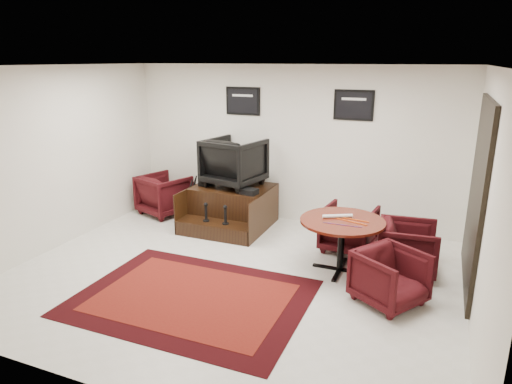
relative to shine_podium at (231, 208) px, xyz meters
The scene contains 16 objects.
ground 2.02m from the shine_podium, 64.96° to the right, with size 6.00×6.00×0.00m, color silver.
room_shell 2.56m from the shine_podium, 53.39° to the right, with size 6.02×5.02×2.81m.
area_rug 2.66m from the shine_podium, 75.50° to the right, with size 2.83×2.12×0.01m.
shine_podium is the anchor object (origin of this frame).
shine_chair 0.86m from the shine_podium, 90.00° to the left, with size 0.91×0.86×0.94m, color black.
shoes_pair 0.64m from the shine_podium, behind, with size 0.22×0.26×0.09m.
polish_kit 0.68m from the shine_podium, 29.96° to the right, with size 0.28×0.19×0.10m, color black.
umbrella_black 0.84m from the shine_podium, behind, with size 0.31×0.12×0.84m, color black, non-canonical shape.
umbrella_hooked 0.83m from the shine_podium, behind, with size 0.33×0.12×0.88m, color black, non-canonical shape.
armchair_side 1.47m from the shine_podium, behind, with size 0.82×0.77×0.84m, color black.
meeting_table 2.48m from the shine_podium, 26.17° to the right, with size 1.16×1.16×0.76m.
table_chair_back 2.19m from the shine_podium, ahead, with size 0.76×0.71×0.78m, color black.
table_chair_window 3.17m from the shine_podium, 14.06° to the right, with size 0.77×0.72×0.79m, color black.
table_chair_corner 3.43m from the shine_podium, 30.58° to the right, with size 0.72×0.68×0.75m, color black.
paper_roll 2.40m from the shine_podium, 25.75° to the right, with size 0.05×0.05×0.42m, color silver.
table_clutter 2.61m from the shine_podium, 26.14° to the right, with size 0.57×0.32×0.01m.
Camera 1 is at (2.50, -5.18, 2.88)m, focal length 32.00 mm.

